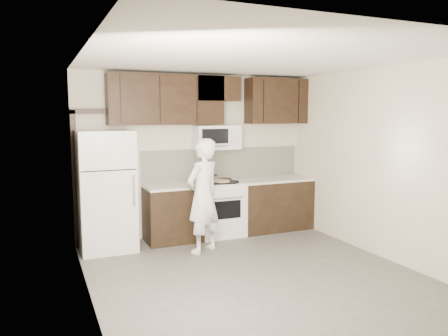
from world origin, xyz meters
TOP-DOWN VIEW (x-y plane):
  - floor at (0.00, 0.00)m, footprint 4.50×4.50m
  - back_wall at (0.00, 2.25)m, footprint 4.00×0.00m
  - ceiling at (0.00, 0.00)m, footprint 4.50×4.50m
  - counter_run at (0.60, 1.94)m, footprint 2.95×0.64m
  - stove at (0.30, 1.94)m, footprint 0.76×0.66m
  - backsplash at (0.50, 2.24)m, footprint 2.90×0.02m
  - upper_cabinets at (0.21, 2.08)m, footprint 3.48×0.35m
  - microwave at (0.30, 2.06)m, footprint 0.76×0.42m
  - refrigerator at (-1.55, 1.89)m, footprint 0.80×0.76m
  - door_trim at (-1.92, 2.21)m, footprint 0.50×0.08m
  - saucepan at (0.12, 2.09)m, footprint 0.32×0.18m
  - baking_tray at (0.29, 1.84)m, footprint 0.51×0.43m
  - pizza at (0.29, 1.84)m, footprint 0.36×0.36m
  - person at (-0.26, 1.22)m, footprint 0.73×0.65m

SIDE VIEW (x-z plane):
  - floor at x=0.00m, z-range 0.00..0.00m
  - counter_run at x=0.60m, z-range 0.00..0.91m
  - stove at x=0.30m, z-range -0.01..0.93m
  - person at x=-0.26m, z-range 0.00..1.69m
  - refrigerator at x=-1.55m, z-range 0.00..1.80m
  - baking_tray at x=0.29m, z-range 0.91..0.93m
  - pizza at x=0.29m, z-range 0.93..0.95m
  - saucepan at x=0.12m, z-range 0.89..1.07m
  - backsplash at x=0.50m, z-range 0.91..1.45m
  - door_trim at x=-1.92m, z-range 0.19..2.31m
  - back_wall at x=0.00m, z-range -0.65..3.35m
  - microwave at x=0.30m, z-range 1.45..1.85m
  - upper_cabinets at x=0.21m, z-range 1.89..2.67m
  - ceiling at x=0.00m, z-range 2.70..2.70m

